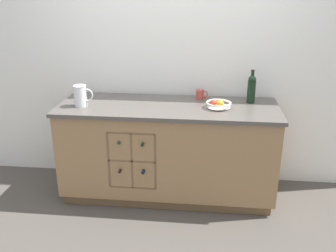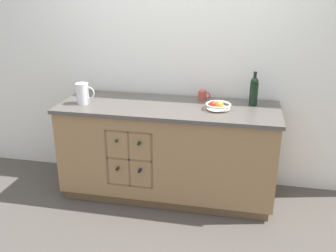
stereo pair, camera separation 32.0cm
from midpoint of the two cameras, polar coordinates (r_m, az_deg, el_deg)
ground_plane at (r=3.83m, az=2.43°, el=-10.10°), size 14.00×14.00×0.00m
back_wall at (r=3.76m, az=3.76°, el=10.14°), size 4.40×0.06×2.55m
kitchen_island at (r=3.62m, az=2.49°, el=-3.77°), size 2.04×0.74×0.92m
fruit_bowl at (r=3.39m, az=10.31°, el=3.06°), size 0.23×0.23×0.08m
white_pitcher at (r=3.54m, az=-10.36°, el=4.93°), size 0.18×0.12×0.19m
ceramic_mug at (r=3.64m, az=7.83°, el=4.64°), size 0.12×0.08×0.09m
standing_wine_bottle at (r=3.56m, az=15.50°, el=5.22°), size 0.08×0.08×0.31m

